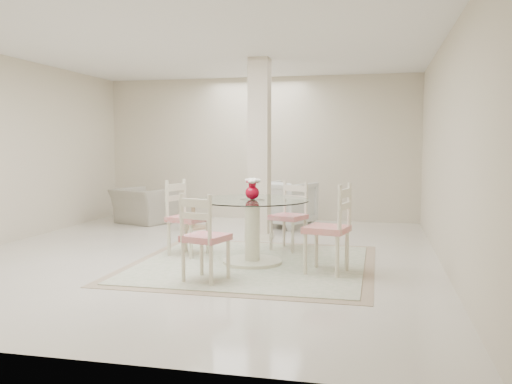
% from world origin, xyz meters
% --- Properties ---
extents(ground, '(7.00, 7.00, 0.00)m').
position_xyz_m(ground, '(0.00, 0.00, 0.00)').
color(ground, white).
rests_on(ground, ground).
extents(room_shell, '(6.02, 7.02, 2.71)m').
position_xyz_m(room_shell, '(0.00, 0.00, 1.86)').
color(room_shell, beige).
rests_on(room_shell, ground).
extents(column, '(0.30, 0.30, 2.70)m').
position_xyz_m(column, '(0.50, 1.30, 1.35)').
color(column, beige).
rests_on(column, ground).
extents(area_rug, '(2.86, 2.86, 0.02)m').
position_xyz_m(area_rug, '(0.79, -0.43, 0.01)').
color(area_rug, tan).
rests_on(area_rug, ground).
extents(dining_table, '(1.35, 1.35, 0.78)m').
position_xyz_m(dining_table, '(0.79, -0.43, 0.40)').
color(dining_table, beige).
rests_on(dining_table, ground).
extents(red_vase, '(0.19, 0.18, 0.25)m').
position_xyz_m(red_vase, '(0.79, -0.43, 0.91)').
color(red_vase, '#A8051D').
rests_on(red_vase, dining_table).
extents(dining_chair_east, '(0.53, 0.53, 1.11)m').
position_xyz_m(dining_chair_east, '(1.77, -0.73, 0.58)').
color(dining_chair_east, beige).
rests_on(dining_chair_east, ground).
extents(dining_chair_north, '(0.53, 0.53, 1.02)m').
position_xyz_m(dining_chair_north, '(1.10, 0.54, 0.54)').
color(dining_chair_north, beige).
rests_on(dining_chair_north, ground).
extents(dining_chair_west, '(0.54, 0.54, 1.07)m').
position_xyz_m(dining_chair_west, '(-0.18, -0.12, 0.56)').
color(dining_chair_west, beige).
rests_on(dining_chair_west, ground).
extents(dining_chair_south, '(0.51, 0.51, 1.03)m').
position_xyz_m(dining_chair_south, '(0.49, -1.40, 0.54)').
color(dining_chair_south, '#ECE3C2').
rests_on(dining_chair_south, ground).
extents(recliner_taupe, '(1.22, 1.15, 0.63)m').
position_xyz_m(recliner_taupe, '(-1.92, 2.46, 0.32)').
color(recliner_taupe, gray).
rests_on(recliner_taupe, ground).
extents(armchair_white, '(1.14, 1.15, 0.80)m').
position_xyz_m(armchair_white, '(0.67, 2.62, 0.40)').
color(armchair_white, silver).
rests_on(armchair_white, ground).
extents(side_table, '(0.48, 0.48, 0.50)m').
position_xyz_m(side_table, '(-0.82, 2.05, 0.23)').
color(side_table, tan).
rests_on(side_table, ground).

